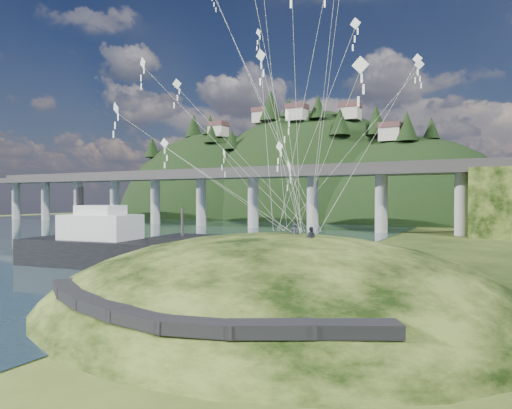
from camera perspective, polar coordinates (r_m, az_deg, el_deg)
The scene contains 9 objects.
ground at distance 35.73m, azimuth -10.52°, elevation -11.39°, with size 320.00×320.00×0.00m, color black.
grass_hill at distance 33.52m, azimuth 2.79°, elevation -14.86°, with size 36.00×32.00×13.00m.
footpath at distance 23.31m, azimuth -11.56°, elevation -12.85°, with size 22.29×5.84×0.83m.
bridge at distance 108.55m, azimuth 2.21°, elevation 2.08°, with size 160.00×11.00×15.00m.
far_ridge at distance 163.68m, azimuth 5.02°, elevation -4.29°, with size 153.00×70.00×94.50m.
work_barge at distance 51.52m, azimuth -16.26°, elevation -5.14°, with size 25.67×10.45×8.73m.
wooden_dock at distance 42.80m, azimuth -13.88°, elevation -8.80°, with size 12.42×6.55×0.90m.
kite_flyers at distance 31.41m, azimuth 6.08°, elevation -2.58°, with size 2.58×2.16×1.63m.
kite_swarm at distance 33.28m, azimuth 2.32°, elevation 19.55°, with size 19.46×17.76×18.44m.
Camera 1 is at (22.13, -26.98, 7.66)m, focal length 32.00 mm.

